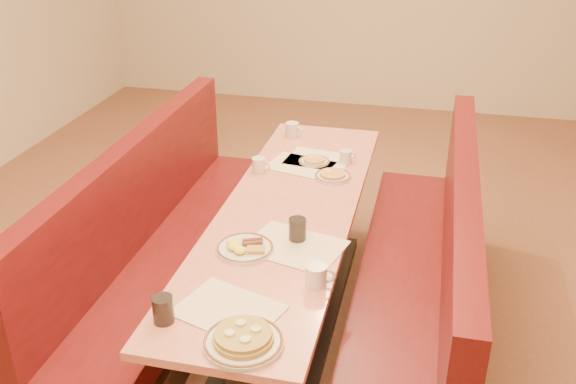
% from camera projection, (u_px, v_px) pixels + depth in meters
% --- Properties ---
extents(ground, '(8.00, 8.00, 0.00)m').
position_uv_depth(ground, '(288.00, 322.00, 3.74)').
color(ground, '#9E6647').
rests_on(ground, ground).
extents(diner_table, '(0.70, 2.50, 0.75)m').
position_uv_depth(diner_table, '(288.00, 268.00, 3.58)').
color(diner_table, black).
rests_on(diner_table, ground).
extents(booth_left, '(0.55, 2.50, 1.05)m').
position_uv_depth(booth_left, '(166.00, 254.00, 3.73)').
color(booth_left, '#4C3326').
rests_on(booth_left, ground).
extents(booth_right, '(0.55, 2.50, 1.05)m').
position_uv_depth(booth_right, '(421.00, 288.00, 3.43)').
color(booth_right, '#4C3326').
rests_on(booth_right, ground).
extents(placemat_near_left, '(0.48, 0.42, 0.00)m').
position_uv_depth(placemat_near_left, '(228.00, 310.00, 2.62)').
color(placemat_near_left, '#FFF0C7').
rests_on(placemat_near_left, diner_table).
extents(placemat_near_right, '(0.51, 0.43, 0.00)m').
position_uv_depth(placemat_near_right, '(295.00, 246.00, 3.06)').
color(placemat_near_right, '#FFF0C7').
rests_on(placemat_near_right, diner_table).
extents(placemat_far_left, '(0.43, 0.36, 0.00)m').
position_uv_depth(placemat_far_left, '(300.00, 165.00, 3.91)').
color(placemat_far_left, '#FFF0C7').
rests_on(placemat_far_left, diner_table).
extents(placemat_far_right, '(0.42, 0.34, 0.00)m').
position_uv_depth(placemat_far_right, '(318.00, 159.00, 3.99)').
color(placemat_far_right, '#FFF0C7').
rests_on(placemat_far_right, diner_table).
extents(pancake_plate, '(0.31, 0.31, 0.07)m').
position_uv_depth(pancake_plate, '(243.00, 340.00, 2.42)').
color(pancake_plate, silver).
rests_on(pancake_plate, diner_table).
extents(eggs_plate, '(0.27, 0.27, 0.06)m').
position_uv_depth(eggs_plate, '(244.00, 248.00, 3.03)').
color(eggs_plate, silver).
rests_on(eggs_plate, diner_table).
extents(extra_plate_mid, '(0.21, 0.21, 0.04)m').
position_uv_depth(extra_plate_mid, '(333.00, 175.00, 3.75)').
color(extra_plate_mid, silver).
rests_on(extra_plate_mid, diner_table).
extents(extra_plate_far, '(0.19, 0.19, 0.04)m').
position_uv_depth(extra_plate_far, '(314.00, 161.00, 3.95)').
color(extra_plate_far, silver).
rests_on(extra_plate_far, diner_table).
extents(coffee_mug_a, '(0.13, 0.09, 0.10)m').
position_uv_depth(coffee_mug_a, '(317.00, 275.00, 2.76)').
color(coffee_mug_a, silver).
rests_on(coffee_mug_a, diner_table).
extents(coffee_mug_b, '(0.11, 0.08, 0.09)m').
position_uv_depth(coffee_mug_b, '(259.00, 165.00, 3.82)').
color(coffee_mug_b, silver).
rests_on(coffee_mug_b, diner_table).
extents(coffee_mug_c, '(0.11, 0.07, 0.08)m').
position_uv_depth(coffee_mug_c, '(346.00, 156.00, 3.93)').
color(coffee_mug_c, silver).
rests_on(coffee_mug_c, diner_table).
extents(coffee_mug_d, '(0.12, 0.09, 0.10)m').
position_uv_depth(coffee_mug_d, '(293.00, 129.00, 4.32)').
color(coffee_mug_d, silver).
rests_on(coffee_mug_d, diner_table).
extents(soda_tumbler_near, '(0.08, 0.08, 0.12)m').
position_uv_depth(soda_tumbler_near, '(163.00, 310.00, 2.53)').
color(soda_tumbler_near, black).
rests_on(soda_tumbler_near, diner_table).
extents(soda_tumbler_mid, '(0.08, 0.08, 0.12)m').
position_uv_depth(soda_tumbler_mid, '(297.00, 230.00, 3.10)').
color(soda_tumbler_mid, black).
rests_on(soda_tumbler_mid, diner_table).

